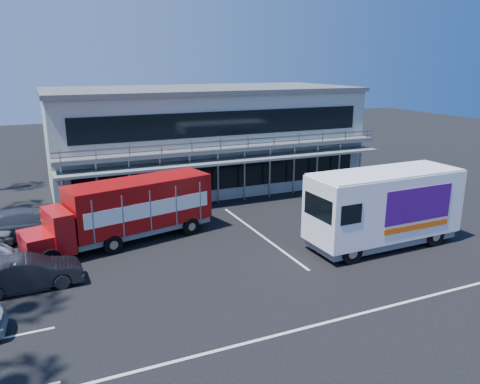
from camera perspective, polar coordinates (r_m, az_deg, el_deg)
name	(u,v)px	position (r m, az deg, el deg)	size (l,w,h in m)	color
ground	(250,261)	(22.27, 1.25, -8.44)	(120.00, 120.00, 0.00)	black
building	(203,136)	(35.75, -4.55, 6.77)	(22.40, 12.00, 7.30)	#9FA597
red_truck	(129,209)	(24.71, -13.42, -2.06)	(9.81, 4.31, 3.22)	#A30D0E
white_van	(384,207)	(24.52, 17.13, -1.73)	(8.01, 2.90, 3.88)	white
parked_car_b	(29,273)	(21.33, -24.37, -8.98)	(1.47, 4.22, 1.39)	black
parked_car_d	(28,223)	(27.30, -24.46, -3.48)	(2.27, 5.59, 1.62)	#333844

